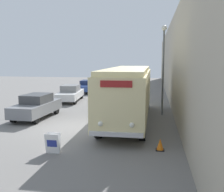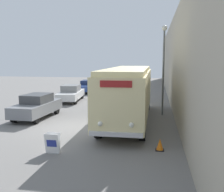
% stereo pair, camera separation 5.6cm
% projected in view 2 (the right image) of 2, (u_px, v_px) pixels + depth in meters
% --- Properties ---
extents(ground_plane, '(80.00, 80.00, 0.00)m').
position_uv_depth(ground_plane, '(72.00, 127.00, 14.75)').
color(ground_plane, slate).
extents(building_wall_right, '(0.30, 60.00, 7.04)m').
position_uv_depth(building_wall_right, '(172.00, 62.00, 23.04)').
color(building_wall_right, '#B2A893').
rests_on(building_wall_right, ground_plane).
extents(vintage_bus, '(2.43, 10.54, 3.27)m').
position_uv_depth(vintage_bus, '(129.00, 91.00, 16.01)').
color(vintage_bus, black).
rests_on(vintage_bus, ground_plane).
extents(sign_board, '(0.59, 0.32, 0.84)m').
position_uv_depth(sign_board, '(52.00, 144.00, 10.60)').
color(sign_board, gray).
rests_on(sign_board, ground_plane).
extents(streetlamp, '(0.36, 0.36, 6.02)m').
position_uv_depth(streetlamp, '(164.00, 57.00, 17.47)').
color(streetlamp, '#595E60').
rests_on(streetlamp, ground_plane).
extents(parked_car_near, '(1.92, 4.39, 1.55)m').
position_uv_depth(parked_car_near, '(37.00, 106.00, 17.00)').
color(parked_car_near, black).
rests_on(parked_car_near, ground_plane).
extents(parked_car_mid, '(2.17, 4.75, 1.47)m').
position_uv_depth(parked_car_mid, '(71.00, 93.00, 23.83)').
color(parked_car_mid, black).
rests_on(parked_car_mid, ground_plane).
extents(parked_car_far, '(2.15, 4.60, 1.38)m').
position_uv_depth(parked_car_far, '(89.00, 86.00, 30.30)').
color(parked_car_far, black).
rests_on(parked_car_far, ground_plane).
extents(parked_car_distant, '(2.03, 4.41, 1.50)m').
position_uv_depth(parked_car_distant, '(99.00, 81.00, 37.02)').
color(parked_car_distant, black).
rests_on(parked_car_distant, ground_plane).
extents(traffic_cone, '(0.36, 0.36, 0.50)m').
position_uv_depth(traffic_cone, '(160.00, 145.00, 10.97)').
color(traffic_cone, black).
rests_on(traffic_cone, ground_plane).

